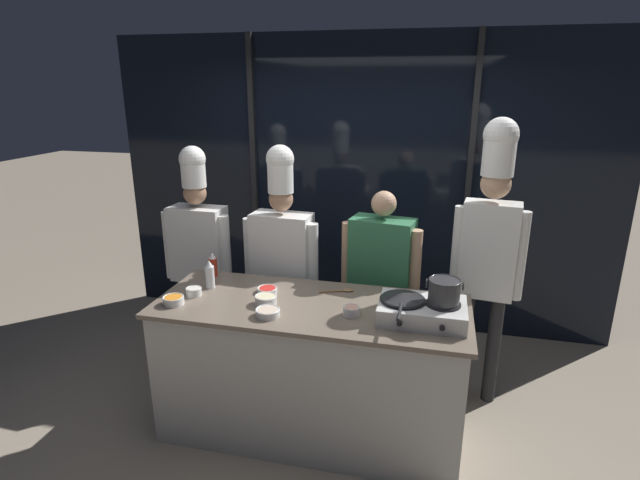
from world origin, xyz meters
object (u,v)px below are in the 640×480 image
object	(u,v)px
squeeze_bottle_clear	(210,275)
prep_bowl_bell_pepper	(267,290)
prep_bowl_noodles	(266,299)
prep_bowl_garlic	(194,291)
prep_bowl_shrimp	(351,310)
serving_spoon_slotted	(343,291)
chef_head	(199,245)
squeeze_bottle_chili	(213,265)
person_guest	(381,274)
portable_stove	(422,311)
frying_pan	(403,297)
stock_pot	(444,291)
chef_sous	(282,253)
chef_line	(490,239)
prep_bowl_chicken	(268,312)
prep_bowl_carrots	(173,300)

from	to	relation	value
squeeze_bottle_clear	prep_bowl_bell_pepper	size ratio (longest dim) A/B	1.46
prep_bowl_noodles	prep_bowl_garlic	distance (m)	0.51
prep_bowl_shrimp	serving_spoon_slotted	xyz separation A→B (m)	(-0.12, 0.34, -0.03)
prep_bowl_shrimp	chef_head	distance (m)	1.57
squeeze_bottle_chili	person_guest	world-z (taller)	person_guest
squeeze_bottle_clear	chef_head	world-z (taller)	chef_head
squeeze_bottle_clear	serving_spoon_slotted	size ratio (longest dim) A/B	0.86
portable_stove	frying_pan	distance (m)	0.14
squeeze_bottle_chili	person_guest	distance (m)	1.22
stock_pot	chef_sous	xyz separation A→B (m)	(-1.18, 0.65, -0.09)
prep_bowl_garlic	person_guest	bearing A→B (deg)	29.94
prep_bowl_noodles	prep_bowl_garlic	bearing A→B (deg)	178.00
prep_bowl_shrimp	chef_line	distance (m)	1.14
squeeze_bottle_chili	prep_bowl_shrimp	world-z (taller)	squeeze_bottle_chili
squeeze_bottle_chili	chef_line	distance (m)	1.96
frying_pan	serving_spoon_slotted	size ratio (longest dim) A/B	2.04
squeeze_bottle_clear	stock_pot	bearing A→B (deg)	-5.68
prep_bowl_shrimp	frying_pan	bearing A→B (deg)	6.50
frying_pan	prep_bowl_chicken	xyz separation A→B (m)	(-0.79, -0.16, -0.11)
prep_bowl_garlic	serving_spoon_slotted	size ratio (longest dim) A/B	0.45
squeeze_bottle_clear	chef_sous	world-z (taller)	chef_sous
squeeze_bottle_clear	person_guest	bearing A→B (deg)	25.25
portable_stove	prep_bowl_shrimp	xyz separation A→B (m)	(-0.42, -0.04, -0.02)
stock_pot	prep_bowl_noodles	xyz separation A→B (m)	(-1.09, -0.01, -0.16)
portable_stove	prep_bowl_garlic	xyz separation A→B (m)	(-1.48, 0.01, -0.03)
stock_pot	prep_bowl_chicken	distance (m)	1.05
squeeze_bottle_clear	prep_bowl_bell_pepper	xyz separation A→B (m)	(0.40, 0.02, -0.07)
chef_sous	person_guest	xyz separation A→B (m)	(0.75, 0.03, -0.11)
prep_bowl_carrots	prep_bowl_chicken	size ratio (longest dim) A/B	0.90
prep_bowl_bell_pepper	prep_bowl_chicken	world-z (taller)	prep_bowl_chicken
frying_pan	squeeze_bottle_chili	bearing A→B (deg)	165.18
portable_stove	person_guest	world-z (taller)	person_guest
squeeze_bottle_clear	person_guest	xyz separation A→B (m)	(1.11, 0.52, -0.09)
chef_line	squeeze_bottle_chili	bearing A→B (deg)	17.54
prep_bowl_garlic	prep_bowl_bell_pepper	bearing A→B (deg)	19.41
stock_pot	prep_bowl_noodles	world-z (taller)	stock_pot
squeeze_bottle_chili	prep_bowl_chicken	size ratio (longest dim) A/B	1.16
squeeze_bottle_chili	prep_bowl_carrots	xyz separation A→B (m)	(-0.04, -0.51, -0.05)
stock_pot	serving_spoon_slotted	distance (m)	0.74
squeeze_bottle_chili	chef_sous	xyz separation A→B (m)	(0.43, 0.29, 0.03)
chef_sous	stock_pot	bearing A→B (deg)	154.82
prep_bowl_bell_pepper	chef_sous	world-z (taller)	chef_sous
stock_pot	prep_bowl_shrimp	distance (m)	0.56
squeeze_bottle_clear	prep_bowl_shrimp	bearing A→B (deg)	-10.82
chef_line	portable_stove	bearing A→B (deg)	67.06
stock_pot	serving_spoon_slotted	size ratio (longest dim) A/B	0.92
portable_stove	frying_pan	bearing A→B (deg)	-177.24
prep_bowl_chicken	chef_sous	size ratio (longest dim) A/B	0.08
prep_bowl_bell_pepper	chef_sous	distance (m)	0.49
squeeze_bottle_chili	chef_line	xyz separation A→B (m)	(1.91, 0.33, 0.24)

